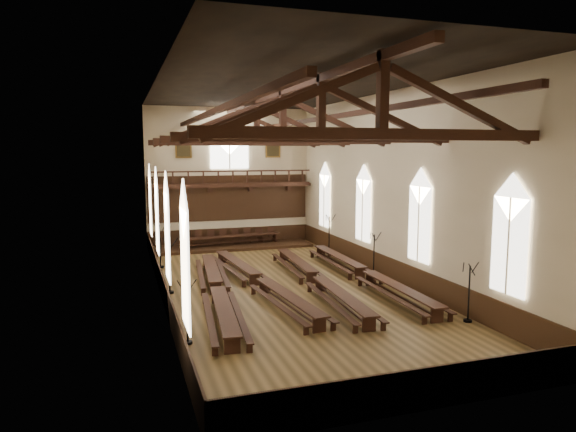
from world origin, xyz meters
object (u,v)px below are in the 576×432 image
at_px(dais, 231,246).
at_px(candelabrum_left_far, 160,254).
at_px(refectory_row_d, 365,272).
at_px(candelabrum_left_mid, 169,277).
at_px(high_table, 231,237).
at_px(candelabrum_right_far, 329,242).
at_px(candelabrum_left_near, 187,325).
at_px(refectory_row_a, 217,288).
at_px(candelabrum_right_mid, 374,262).
at_px(refectory_row_c, 316,278).
at_px(refectory_row_b, 259,280).
at_px(candelabrum_right_near, 468,304).

relative_size(dais, candelabrum_left_far, 4.21).
bearing_deg(refectory_row_d, candelabrum_left_mid, 174.12).
height_order(high_table, candelabrum_left_far, candelabrum_left_far).
height_order(candelabrum_left_mid, candelabrum_right_far, candelabrum_left_mid).
distance_m(high_table, candelabrum_left_mid, 11.91).
bearing_deg(candelabrum_left_near, refectory_row_a, 68.84).
distance_m(candelabrum_left_far, candelabrum_right_mid, 12.47).
xyz_separation_m(refectory_row_c, candelabrum_right_mid, (3.92, 1.32, 0.24)).
xyz_separation_m(refectory_row_a, refectory_row_b, (2.27, 0.96, -0.01)).
bearing_deg(refectory_row_b, candelabrum_left_near, -124.64).
bearing_deg(candelabrum_left_mid, candelabrum_right_far, 30.55).
height_order(refectory_row_a, refectory_row_d, refectory_row_d).
height_order(refectory_row_a, refectory_row_b, refectory_row_a).
xyz_separation_m(candelabrum_left_near, candelabrum_left_mid, (0.00, 6.91, 0.12)).
bearing_deg(refectory_row_c, refectory_row_a, -174.97).
relative_size(candelabrum_left_near, candelabrum_right_far, 0.88).
relative_size(candelabrum_left_far, candelabrum_right_far, 1.01).
relative_size(refectory_row_b, candelabrum_left_far, 5.18).
relative_size(dais, candelabrum_left_near, 4.84).
xyz_separation_m(refectory_row_d, candelabrum_right_far, (1.08, 7.58, 0.29)).
bearing_deg(refectory_row_d, refectory_row_a, -175.61).
bearing_deg(refectory_row_d, refectory_row_c, -176.77).
relative_size(refectory_row_a, refectory_row_c, 1.01).
bearing_deg(candelabrum_left_far, refectory_row_b, -56.45).
height_order(dais, candelabrum_right_mid, candelabrum_right_mid).
relative_size(dais, candelabrum_right_far, 4.26).
relative_size(refectory_row_a, refectory_row_b, 1.01).
xyz_separation_m(refectory_row_c, refectory_row_d, (2.84, 0.16, 0.02)).
bearing_deg(high_table, candelabrum_right_far, -35.31).
height_order(candelabrum_left_far, candelabrum_right_near, candelabrum_left_far).
bearing_deg(candelabrum_left_far, refectory_row_d, -34.34).
xyz_separation_m(refectory_row_d, high_table, (-4.73, 11.70, 0.26)).
xyz_separation_m(refectory_row_c, dais, (-1.90, 11.86, -0.41)).
height_order(dais, candelabrum_left_mid, candelabrum_left_mid).
relative_size(refectory_row_d, dais, 1.24).
bearing_deg(candelabrum_left_mid, refectory_row_b, -8.98).
xyz_separation_m(candelabrum_left_far, candelabrum_right_near, (11.10, -13.85, -0.07)).
distance_m(dais, candelabrum_left_far, 7.21).
height_order(refectory_row_b, dais, refectory_row_b).
xyz_separation_m(refectory_row_b, candelabrum_left_mid, (-4.31, 0.68, 0.33)).
bearing_deg(refectory_row_d, candelabrum_right_mid, 47.02).
relative_size(refectory_row_c, candelabrum_left_far, 5.16).
bearing_deg(refectory_row_d, refectory_row_b, 176.48).
bearing_deg(refectory_row_c, refectory_row_b, 169.92).
relative_size(refectory_row_b, high_table, 1.90).
height_order(refectory_row_d, dais, refectory_row_d).
height_order(refectory_row_d, high_table, high_table).
height_order(refectory_row_d, candelabrum_right_far, candelabrum_right_far).
relative_size(refectory_row_c, candelabrum_right_mid, 5.71).
distance_m(refectory_row_d, candelabrum_left_near, 11.62).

